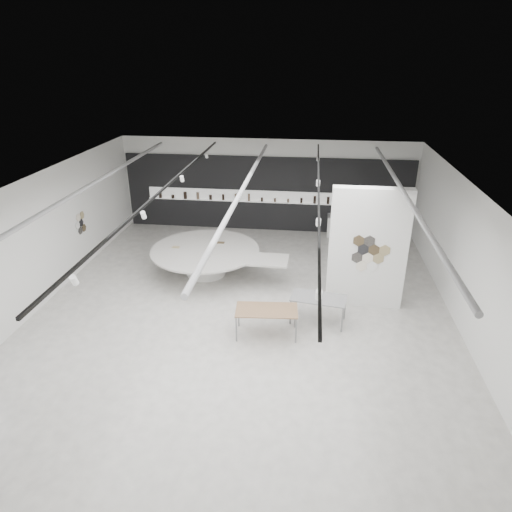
# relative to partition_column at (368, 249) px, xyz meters

# --- Properties ---
(room) EXTENTS (12.02, 14.02, 3.82)m
(room) POSITION_rel_partition_column_xyz_m (-3.59, -1.00, 0.27)
(room) COLOR beige
(room) RESTS_ON ground
(back_wall_display) EXTENTS (11.80, 0.27, 3.10)m
(back_wall_display) POSITION_rel_partition_column_xyz_m (-3.58, 5.94, -0.26)
(back_wall_display) COLOR black
(back_wall_display) RESTS_ON ground
(partition_column) EXTENTS (2.20, 0.38, 3.60)m
(partition_column) POSITION_rel_partition_column_xyz_m (0.00, 0.00, 0.00)
(partition_column) COLOR white
(partition_column) RESTS_ON ground
(display_island) EXTENTS (4.69, 3.72, 0.93)m
(display_island) POSITION_rel_partition_column_xyz_m (-5.03, 1.40, -1.20)
(display_island) COLOR white
(display_island) RESTS_ON ground
(sample_table_wood) EXTENTS (1.69, 0.94, 0.76)m
(sample_table_wood) POSITION_rel_partition_column_xyz_m (-2.70, -1.96, -1.09)
(sample_table_wood) COLOR #826143
(sample_table_wood) RESTS_ON ground
(sample_table_stone) EXTENTS (1.60, 0.98, 0.77)m
(sample_table_stone) POSITION_rel_partition_column_xyz_m (-1.33, -1.16, -1.09)
(sample_table_stone) COLOR gray
(sample_table_stone) RESTS_ON ground
(kitchen_counter) EXTENTS (1.56, 0.65, 1.21)m
(kitchen_counter) POSITION_rel_partition_column_xyz_m (-0.20, 5.51, -1.36)
(kitchen_counter) COLOR white
(kitchen_counter) RESTS_ON ground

